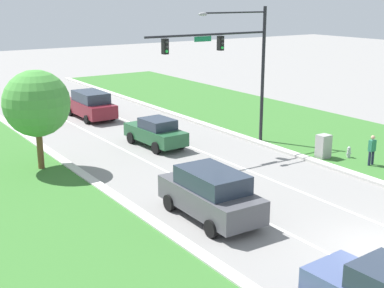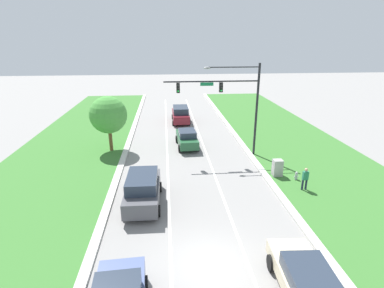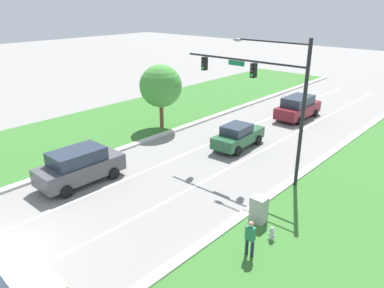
% 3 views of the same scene
% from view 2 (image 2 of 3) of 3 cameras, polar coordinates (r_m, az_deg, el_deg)
% --- Properties ---
extents(ground_plane, '(160.00, 160.00, 0.00)m').
position_cam_2_polar(ground_plane, '(15.04, 3.41, -22.08)').
color(ground_plane, gray).
extents(curb_strip_right, '(0.50, 90.00, 0.15)m').
position_cam_2_polar(curb_strip_right, '(16.66, 24.19, -18.97)').
color(curb_strip_right, beige).
rests_on(curb_strip_right, ground_plane).
extents(curb_strip_left, '(0.50, 90.00, 0.15)m').
position_cam_2_polar(curb_strip_left, '(15.36, -19.69, -21.99)').
color(curb_strip_left, beige).
rests_on(curb_strip_left, ground_plane).
extents(lane_stripe_inner_left, '(0.14, 81.00, 0.01)m').
position_cam_2_polar(lane_stripe_inner_left, '(14.93, -4.01, -22.47)').
color(lane_stripe_inner_left, white).
rests_on(lane_stripe_inner_left, ground_plane).
extents(lane_stripe_inner_right, '(0.14, 81.00, 0.01)m').
position_cam_2_polar(lane_stripe_inner_right, '(15.36, 10.55, -21.37)').
color(lane_stripe_inner_right, white).
rests_on(lane_stripe_inner_right, ground_plane).
extents(traffic_signal_mast, '(8.06, 0.41, 8.10)m').
position_cam_2_polar(traffic_signal_mast, '(25.80, 7.50, 9.04)').
color(traffic_signal_mast, black).
rests_on(traffic_signal_mast, ground_plane).
extents(forest_sedan, '(2.12, 4.56, 1.72)m').
position_cam_2_polar(forest_sedan, '(29.01, -0.97, 1.11)').
color(forest_sedan, '#235633').
rests_on(forest_sedan, ground_plane).
extents(champagne_sedan, '(2.28, 4.80, 1.59)m').
position_cam_2_polar(champagne_sedan, '(13.93, 20.79, -23.08)').
color(champagne_sedan, beige).
rests_on(champagne_sedan, ground_plane).
extents(burgundy_suv, '(2.21, 5.10, 1.98)m').
position_cam_2_polar(burgundy_suv, '(37.85, -2.18, 5.68)').
color(burgundy_suv, maroon).
rests_on(burgundy_suv, ground_plane).
extents(graphite_suv, '(2.29, 4.97, 2.04)m').
position_cam_2_polar(graphite_suv, '(19.24, -9.35, -8.47)').
color(graphite_suv, '#4C4C51').
rests_on(graphite_suv, ground_plane).
extents(utility_cabinet, '(0.70, 0.60, 1.37)m').
position_cam_2_polar(utility_cabinet, '(23.68, 15.95, -4.47)').
color(utility_cabinet, '#9E9E99').
rests_on(utility_cabinet, ground_plane).
extents(pedestrian, '(0.40, 0.22, 1.69)m').
position_cam_2_polar(pedestrian, '(22.04, 20.74, -6.12)').
color(pedestrian, '#232842').
rests_on(pedestrian, ground_plane).
extents(fire_hydrant, '(0.34, 0.20, 0.70)m').
position_cam_2_polar(fire_hydrant, '(23.60, 19.23, -5.81)').
color(fire_hydrant, '#B7B7BC').
rests_on(fire_hydrant, ground_plane).
extents(oak_near_left_tree, '(3.36, 3.36, 5.17)m').
position_cam_2_polar(oak_near_left_tree, '(28.17, -15.65, 5.34)').
color(oak_near_left_tree, brown).
rests_on(oak_near_left_tree, ground_plane).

